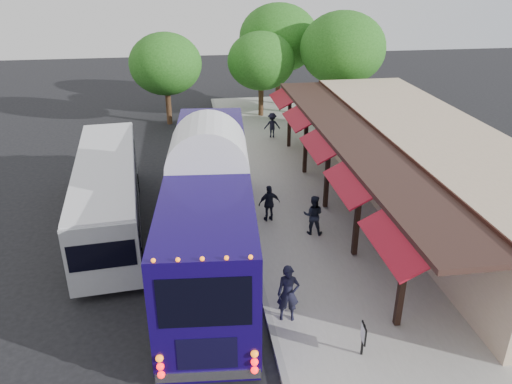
{
  "coord_description": "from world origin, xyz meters",
  "views": [
    {
      "loc": [
        -2.13,
        -15.21,
        10.18
      ],
      "look_at": [
        0.46,
        2.58,
        1.8
      ],
      "focal_mm": 35.0,
      "sensor_mm": 36.0,
      "label": 1
    }
  ],
  "objects_px": {
    "ped_a": "(288,293)",
    "ped_d": "(272,125)",
    "ped_c": "(269,203)",
    "sign_board": "(363,335)",
    "city_bus": "(108,191)",
    "ped_b": "(313,215)",
    "coach_bus": "(210,202)"
  },
  "relations": [
    {
      "from": "ped_b",
      "to": "ped_d",
      "type": "distance_m",
      "value": 12.15
    },
    {
      "from": "ped_c",
      "to": "sign_board",
      "type": "bearing_deg",
      "value": 88.61
    },
    {
      "from": "city_bus",
      "to": "ped_a",
      "type": "distance_m",
      "value": 9.4
    },
    {
      "from": "ped_a",
      "to": "ped_d",
      "type": "relative_size",
      "value": 1.2
    },
    {
      "from": "coach_bus",
      "to": "ped_d",
      "type": "distance_m",
      "value": 13.84
    },
    {
      "from": "ped_a",
      "to": "ped_d",
      "type": "height_order",
      "value": "ped_a"
    },
    {
      "from": "ped_c",
      "to": "ped_d",
      "type": "distance_m",
      "value": 10.98
    },
    {
      "from": "ped_c",
      "to": "ped_d",
      "type": "xyz_separation_m",
      "value": [
        2.02,
        10.8,
        -0.03
      ]
    },
    {
      "from": "ped_a",
      "to": "ped_b",
      "type": "bearing_deg",
      "value": 75.81
    },
    {
      "from": "ped_b",
      "to": "ped_c",
      "type": "distance_m",
      "value": 2.05
    },
    {
      "from": "city_bus",
      "to": "ped_a",
      "type": "xyz_separation_m",
      "value": [
        6.07,
        -7.16,
        -0.51
      ]
    },
    {
      "from": "ped_d",
      "to": "sign_board",
      "type": "distance_m",
      "value": 19.02
    },
    {
      "from": "ped_a",
      "to": "ped_b",
      "type": "distance_m",
      "value": 5.45
    },
    {
      "from": "city_bus",
      "to": "coach_bus",
      "type": "bearing_deg",
      "value": -41.59
    },
    {
      "from": "ped_d",
      "to": "sign_board",
      "type": "xyz_separation_m",
      "value": [
        -0.79,
        -19.0,
        -0.09
      ]
    },
    {
      "from": "coach_bus",
      "to": "ped_c",
      "type": "height_order",
      "value": "coach_bus"
    },
    {
      "from": "ped_c",
      "to": "sign_board",
      "type": "xyz_separation_m",
      "value": [
        1.23,
        -8.2,
        -0.11
      ]
    },
    {
      "from": "coach_bus",
      "to": "ped_a",
      "type": "xyz_separation_m",
      "value": [
        2.05,
        -4.19,
        -1.18
      ]
    },
    {
      "from": "ped_b",
      "to": "ped_d",
      "type": "relative_size",
      "value": 1.08
    },
    {
      "from": "coach_bus",
      "to": "city_bus",
      "type": "relative_size",
      "value": 1.22
    },
    {
      "from": "ped_a",
      "to": "sign_board",
      "type": "xyz_separation_m",
      "value": [
        1.74,
        -1.82,
        -0.24
      ]
    },
    {
      "from": "city_bus",
      "to": "sign_board",
      "type": "bearing_deg",
      "value": -54.08
    },
    {
      "from": "city_bus",
      "to": "ped_d",
      "type": "relative_size",
      "value": 7.07
    },
    {
      "from": "coach_bus",
      "to": "sign_board",
      "type": "xyz_separation_m",
      "value": [
        3.79,
        -6.0,
        -1.42
      ]
    },
    {
      "from": "coach_bus",
      "to": "ped_d",
      "type": "bearing_deg",
      "value": 75.03
    },
    {
      "from": "ped_b",
      "to": "ped_d",
      "type": "height_order",
      "value": "ped_b"
    },
    {
      "from": "ped_a",
      "to": "sign_board",
      "type": "relative_size",
      "value": 1.83
    },
    {
      "from": "coach_bus",
      "to": "ped_c",
      "type": "xyz_separation_m",
      "value": [
        2.56,
        2.2,
        -1.31
      ]
    },
    {
      "from": "coach_bus",
      "to": "sign_board",
      "type": "distance_m",
      "value": 7.24
    },
    {
      "from": "ped_d",
      "to": "ped_c",
      "type": "bearing_deg",
      "value": 83.18
    },
    {
      "from": "city_bus",
      "to": "sign_board",
      "type": "height_order",
      "value": "city_bus"
    },
    {
      "from": "ped_d",
      "to": "sign_board",
      "type": "bearing_deg",
      "value": 91.38
    }
  ]
}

